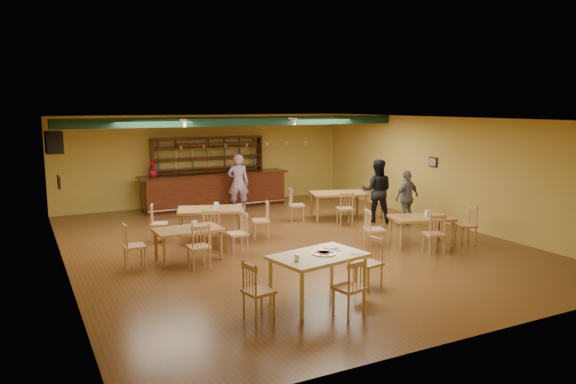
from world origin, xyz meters
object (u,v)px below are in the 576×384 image
dining_table_b (338,206)px  patron_right_a (377,191)px  patron_bar (238,182)px  near_table (318,278)px  bar_counter (215,191)px  dining_table_c (188,244)px  dining_table_d (421,231)px  dining_table_a (211,224)px

dining_table_b → patron_right_a: bearing=-28.2°
patron_bar → dining_table_b: bearing=149.9°
near_table → patron_bar: patron_bar is taller
bar_counter → dining_table_c: size_ratio=3.52×
dining_table_d → patron_bar: patron_bar is taller
dining_table_b → dining_table_d: size_ratio=1.11×
near_table → dining_table_d: bearing=16.6°
patron_bar → dining_table_c: bearing=76.4°
dining_table_a → patron_bar: (2.01, 3.19, 0.51)m
dining_table_d → patron_bar: bearing=126.8°
dining_table_b → dining_table_c: size_ratio=1.14×
dining_table_b → dining_table_d: bearing=-71.3°
patron_bar → patron_right_a: (2.94, -3.31, -0.00)m
dining_table_b → dining_table_c: dining_table_b is taller
bar_counter → patron_right_a: size_ratio=2.72×
dining_table_b → dining_table_c: 5.58m
dining_table_c → patron_right_a: 6.13m
dining_table_d → near_table: 4.53m
dining_table_c → dining_table_a: bearing=53.5°
dining_table_b → dining_table_d: (0.11, -3.49, -0.04)m
dining_table_c → dining_table_d: size_ratio=0.98×
bar_counter → near_table: (-1.29, -8.91, -0.15)m
dining_table_d → patron_bar: (-2.25, 6.00, 0.55)m
dining_table_c → patron_right_a: (5.96, 1.32, 0.55)m
near_table → patron_bar: size_ratio=0.86×
dining_table_d → patron_right_a: size_ratio=0.79×
dining_table_a → dining_table_b: dining_table_a is taller
dining_table_b → patron_bar: 3.34m
bar_counter → dining_table_c: (-2.54, -5.46, -0.22)m
patron_bar → patron_right_a: size_ratio=1.00×
dining_table_a → dining_table_b: (4.15, 0.69, -0.00)m
dining_table_a → dining_table_c: 1.76m
dining_table_c → patron_right_a: bearing=11.0°
bar_counter → patron_right_a: patron_right_a is taller
patron_bar → bar_counter: bearing=-40.4°
bar_counter → dining_table_d: bearing=-68.2°
bar_counter → patron_bar: bearing=-59.8°
dining_table_b → near_table: bearing=-108.3°
dining_table_b → patron_bar: (-2.14, 2.51, 0.51)m
dining_table_a → dining_table_c: (-1.00, -1.44, -0.05)m
bar_counter → patron_bar: 1.01m
dining_table_a → patron_bar: 3.81m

